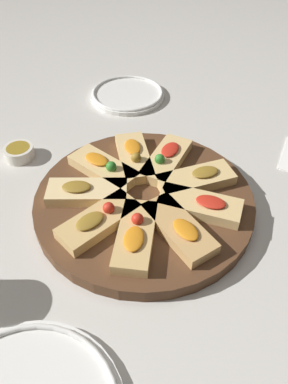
# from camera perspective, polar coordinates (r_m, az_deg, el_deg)

# --- Properties ---
(ground_plane) EXTENTS (3.00, 3.00, 0.00)m
(ground_plane) POSITION_cam_1_polar(r_m,az_deg,el_deg) (0.68, 0.00, -2.14)
(ground_plane) COLOR beige
(serving_board) EXTENTS (0.39, 0.39, 0.02)m
(serving_board) POSITION_cam_1_polar(r_m,az_deg,el_deg) (0.67, 0.00, -1.39)
(serving_board) COLOR #51331E
(serving_board) RESTS_ON ground_plane
(focaccia_slice_0) EXTENTS (0.06, 0.14, 0.03)m
(focaccia_slice_0) POSITION_cam_1_polar(r_m,az_deg,el_deg) (0.63, 8.59, -1.95)
(focaccia_slice_0) COLOR #DBB775
(focaccia_slice_0) RESTS_ON serving_board
(focaccia_slice_1) EXTENTS (0.13, 0.14, 0.03)m
(focaccia_slice_1) POSITION_cam_1_polar(r_m,az_deg,el_deg) (0.68, 7.97, 1.96)
(focaccia_slice_1) COLOR #DBB775
(focaccia_slice_1) RESTS_ON serving_board
(focaccia_slice_2) EXTENTS (0.14, 0.06, 0.04)m
(focaccia_slice_2) POSITION_cam_1_polar(r_m,az_deg,el_deg) (0.72, 3.42, 5.00)
(focaccia_slice_2) COLOR #DBB775
(focaccia_slice_2) RESTS_ON serving_board
(focaccia_slice_3) EXTENTS (0.15, 0.12, 0.04)m
(focaccia_slice_3) POSITION_cam_1_polar(r_m,az_deg,el_deg) (0.72, -1.51, 5.40)
(focaccia_slice_3) COLOR #DBB775
(focaccia_slice_3) RESTS_ON serving_board
(focaccia_slice_4) EXTENTS (0.10, 0.15, 0.04)m
(focaccia_slice_4) POSITION_cam_1_polar(r_m,az_deg,el_deg) (0.70, -6.19, 3.70)
(focaccia_slice_4) COLOR #DBB775
(focaccia_slice_4) RESTS_ON serving_board
(focaccia_slice_5) EXTENTS (0.10, 0.15, 0.03)m
(focaccia_slice_5) POSITION_cam_1_polar(r_m,az_deg,el_deg) (0.66, -8.75, 0.03)
(focaccia_slice_5) COLOR #E5C689
(focaccia_slice_5) RESTS_ON serving_board
(focaccia_slice_6) EXTENTS (0.15, 0.11, 0.04)m
(focaccia_slice_6) POSITION_cam_1_polar(r_m,az_deg,el_deg) (0.61, -6.86, -4.31)
(focaccia_slice_6) COLOR tan
(focaccia_slice_6) RESTS_ON serving_board
(focaccia_slice_7) EXTENTS (0.15, 0.09, 0.04)m
(focaccia_slice_7) POSITION_cam_1_polar(r_m,az_deg,el_deg) (0.58, -1.29, -6.56)
(focaccia_slice_7) COLOR tan
(focaccia_slice_7) RESTS_ON serving_board
(focaccia_slice_8) EXTENTS (0.12, 0.14, 0.03)m
(focaccia_slice_8) POSITION_cam_1_polar(r_m,az_deg,el_deg) (0.60, 5.31, -5.50)
(focaccia_slice_8) COLOR tan
(focaccia_slice_8) RESTS_ON serving_board
(plate_right) EXTENTS (0.19, 0.19, 0.02)m
(plate_right) POSITION_cam_1_polar(r_m,az_deg,el_deg) (0.99, -2.51, 14.68)
(plate_right) COLOR white
(plate_right) RESTS_ON ground_plane
(dipping_bowl) EXTENTS (0.06, 0.06, 0.03)m
(dipping_bowl) POSITION_cam_1_polar(r_m,az_deg,el_deg) (0.81, -18.50, 5.79)
(dipping_bowl) COLOR silver
(dipping_bowl) RESTS_ON ground_plane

